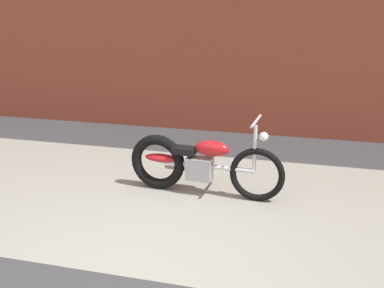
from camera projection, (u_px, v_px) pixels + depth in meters
ground_plane at (120, 276)px, 4.13m from camera, size 80.00×80.00×0.00m
sidewalk_slab at (176, 199)px, 5.74m from camera, size 36.00×3.50×0.01m
brick_building_wall at (231, 1)px, 8.23m from camera, size 36.00×0.50×4.72m
motorcycle_red at (194, 163)px, 5.82m from camera, size 2.01×0.58×1.03m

